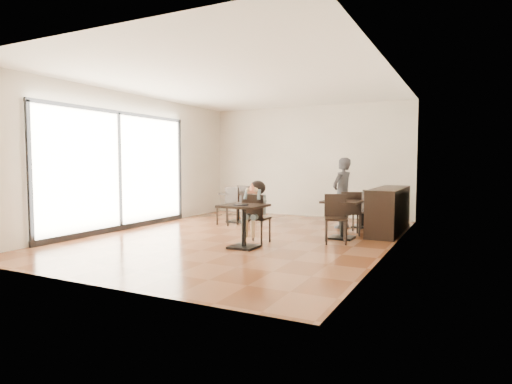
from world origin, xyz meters
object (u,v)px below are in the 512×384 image
Objects in this scene: child_chair at (257,218)px; chair_mid_a at (350,213)px; chair_mid_b at (336,219)px; child at (257,212)px; child_table at (244,226)px; cafe_table_left at (238,207)px; chair_left_b at (227,206)px; cafe_table_mid at (342,220)px; cafe_table_back at (362,212)px; chair_left_a at (248,202)px; chair_back_b at (364,212)px; chair_back_a at (373,207)px; adult_patron at (342,193)px.

child_chair reaches higher than chair_mid_a.
child_chair is at bearing -174.38° from chair_mid_b.
child_table is at bearing -90.00° from child.
chair_mid_a reaches higher than cafe_table_left.
chair_mid_a is at bearing 9.61° from chair_left_b.
child_chair reaches higher than chair_mid_b.
cafe_table_back is (0.03, 1.75, -0.03)m from cafe_table_mid.
chair_mid_a is (0.00, -1.20, 0.11)m from cafe_table_back.
chair_back_b is at bearing -178.08° from chair_left_a.
cafe_table_back is at bearing -114.92° from child_chair.
child_table is at bearing -127.54° from cafe_table_mid.
chair_left_a reaches higher than chair_back_a.
cafe_table_mid is 2.31m from chair_back_a.
child_chair reaches higher than cafe_table_mid.
adult_patron is (0.95, 3.20, 0.44)m from child_table.
cafe_table_left is at bearing -53.60° from child_chair.
child_chair is 2.84m from adult_patron.
chair_back_b is at bearing 0.20° from cafe_table_left.
chair_back_b is (1.52, 2.40, -0.16)m from child.
chair_mid_a is 1.01× the size of chair_left_b.
chair_back_a is (3.29, 0.56, -0.03)m from chair_left_a.
cafe_table_mid is at bearing 73.14° from chair_mid_b.
cafe_table_mid is at bearing -20.92° from cafe_table_left.
cafe_table_mid is 3.33m from cafe_table_left.
child reaches higher than chair_left_b.
cafe_table_back is 3.33m from chair_left_b.
child is at bearing 90.00° from child_chair.
adult_patron reaches higher than cafe_table_back.
chair_back_a is (0.15, 0.55, 0.07)m from cafe_table_back.
cafe_table_mid reaches higher than cafe_table_left.
chair_mid_a is 3.36m from chair_left_a.
child_table is at bearing -59.06° from cafe_table_left.
chair_left_b is (-3.11, 0.64, 0.08)m from cafe_table_mid.
chair_left_a is at bearing -76.45° from adult_patron.
chair_mid_b is (1.38, 0.65, -0.13)m from child.
child_chair is 1.09× the size of chair_back_a.
child_chair is 3.82m from chair_back_a.
chair_back_a reaches higher than cafe_table_left.
chair_back_a is at bearing 85.68° from cafe_table_mid.
child_table reaches higher than cafe_table_back.
cafe_table_back is at bearing 30.74° from chair_left_b.
chair_back_b reaches higher than child_table.
cafe_table_mid is 1.21m from chair_back_b.
child is at bearing 132.18° from chair_left_a.
child reaches higher than chair_mid_b.
chair_left_a reaches higher than cafe_table_left.
cafe_table_left reaches higher than cafe_table_back.
adult_patron is 1.10m from chair_back_a.
chair_left_a is at bearing -179.79° from cafe_table_back.
chair_mid_b reaches higher than chair_back_a.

